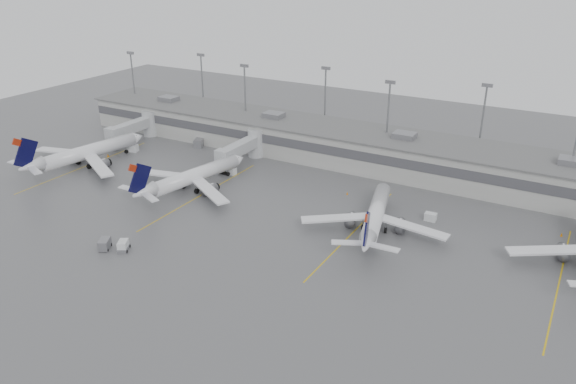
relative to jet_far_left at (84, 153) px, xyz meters
The scene contains 19 objects.
ground 57.76m from the jet_far_left, 24.42° to the right, with size 260.00×260.00×0.00m, color #4E4E50.
terminal 62.63m from the jet_far_left, 33.04° to the left, with size 152.00×17.00×9.45m.
light_masts 66.51m from the jet_far_left, 37.24° to the left, with size 142.40×8.00×20.60m.
jet_bridge_left 22.09m from the jet_far_left, 97.79° to the left, with size 4.00×17.20×7.00m.
jet_bridge_right 38.77m from the jet_far_left, 34.37° to the left, with size 4.00×17.20×7.00m.
stand_markings 52.62m from the jet_far_left, ahead, with size 105.25×40.00×0.01m.
jet_far_left is the anchor object (origin of this frame).
jet_mid_left 31.59m from the jet_far_left, ahead, with size 27.72×31.35×10.23m.
jet_mid_right 73.13m from the jet_far_left, ahead, with size 26.42×29.98×9.87m.
baggage_tug 46.07m from the jet_far_left, 34.48° to the right, with size 2.83×3.26×1.79m.
baggage_cart 44.19m from the jet_far_left, 38.12° to the right, with size 2.81×3.28×1.83m.
gse_uld_a 13.89m from the jet_far_left, 80.39° to the left, with size 2.65×1.77×1.88m, color silver.
gse_uld_b 36.06m from the jet_far_left, 20.92° to the left, with size 2.28×1.52×1.62m, color silver.
gse_uld_c 81.86m from the jet_far_left, ahead, with size 2.20×1.46×1.55m, color silver.
gse_loader 29.16m from the jet_far_left, 59.10° to the left, with size 2.11×3.38×2.11m, color slate.
cone_a 8.01m from the jet_far_left, 92.54° to the left, with size 0.50×0.50×0.80m, color orange.
cone_b 29.62m from the jet_far_left, 25.38° to the left, with size 0.44×0.44×0.69m, color orange.
cone_c 63.89m from the jet_far_left, 13.79° to the left, with size 0.40×0.40×0.63m, color orange.
cone_d 105.15m from the jet_far_left, ahead, with size 0.46×0.46×0.73m, color orange.
Camera 1 is at (52.33, -62.53, 48.09)m, focal length 35.00 mm.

